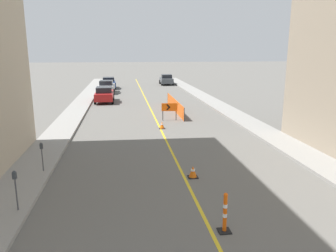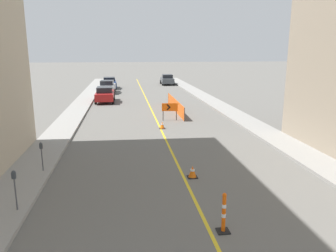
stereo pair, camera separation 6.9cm
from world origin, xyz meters
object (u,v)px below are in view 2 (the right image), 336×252
object	(u,v)px
delineator_post_front	(224,215)
arrow_barricade_primary	(170,108)
traffic_cone_second	(192,172)
parked_car_opposite_side	(167,79)
parking_meter_far_curb	(41,151)
parked_car_curb_near	(105,94)
parked_car_curb_mid	(107,87)
parked_car_curb_far	(109,83)
parking_meter_near_curb	(14,182)
traffic_cone_third	(162,125)

from	to	relation	value
delineator_post_front	arrow_barricade_primary	size ratio (longest dim) A/B	0.94
delineator_post_front	traffic_cone_second	bearing A→B (deg)	90.39
parked_car_opposite_side	parking_meter_far_curb	size ratio (longest dim) A/B	3.41
delineator_post_front	parked_car_curb_near	size ratio (longest dim) A/B	0.29
parked_car_curb_near	parked_car_curb_mid	size ratio (longest dim) A/B	0.98
arrow_barricade_primary	parked_car_curb_near	size ratio (longest dim) A/B	0.31
arrow_barricade_primary	parked_car_curb_far	xyz separation A→B (m)	(-5.42, 22.28, -0.16)
parking_meter_near_curb	parked_car_curb_near	bearing A→B (deg)	86.07
traffic_cone_second	parked_car_curb_near	world-z (taller)	parked_car_curb_near
arrow_barricade_primary	parked_car_curb_mid	size ratio (longest dim) A/B	0.30
arrow_barricade_primary	traffic_cone_third	bearing A→B (deg)	-103.42
traffic_cone_third	parked_car_curb_far	xyz separation A→B (m)	(-4.52, 24.92, 0.56)
arrow_barricade_primary	parking_meter_near_curb	world-z (taller)	parking_meter_near_curb
traffic_cone_third	arrow_barricade_primary	bearing A→B (deg)	71.25
parking_meter_near_curb	parked_car_opposite_side	bearing A→B (deg)	75.67
traffic_cone_second	arrow_barricade_primary	bearing A→B (deg)	86.76
parked_car_opposite_side	parking_meter_near_curb	xyz separation A→B (m)	(-10.32, -40.38, 0.31)
parked_car_curb_near	parking_meter_far_curb	size ratio (longest dim) A/B	3.37
delineator_post_front	parked_car_curb_mid	distance (m)	33.54
parked_car_curb_near	arrow_barricade_primary	bearing A→B (deg)	-60.98
delineator_post_front	arrow_barricade_primary	xyz separation A→B (m)	(0.63, 15.92, 0.42)
parked_car_curb_mid	arrow_barricade_primary	bearing A→B (deg)	-69.51
parked_car_curb_far	arrow_barricade_primary	bearing A→B (deg)	-79.26
traffic_cone_second	parked_car_opposite_side	world-z (taller)	parked_car_opposite_side
traffic_cone_third	parking_meter_far_curb	xyz separation A→B (m)	(-6.13, -7.71, 0.82)
parked_car_opposite_side	traffic_cone_second	bearing A→B (deg)	-94.04
traffic_cone_second	parked_car_curb_far	size ratio (longest dim) A/B	0.12
parked_car_opposite_side	parking_meter_near_curb	distance (m)	41.68
parked_car_curb_near	parked_car_opposite_side	world-z (taller)	same
parked_car_opposite_side	parking_meter_far_curb	distance (m)	38.19
traffic_cone_second	parked_car_curb_mid	bearing A→B (deg)	99.51
traffic_cone_second	parked_car_curb_near	xyz separation A→B (m)	(-4.74, 21.41, 0.55)
traffic_cone_third	delineator_post_front	size ratio (longest dim) A/B	0.39
parked_car_curb_near	parked_car_curb_mid	bearing A→B (deg)	90.95
traffic_cone_third	arrow_barricade_primary	distance (m)	2.88
parking_meter_far_curb	parked_car_opposite_side	bearing A→B (deg)	74.32
arrow_barricade_primary	delineator_post_front	bearing A→B (deg)	-86.92
arrow_barricade_primary	parked_car_curb_near	bearing A→B (deg)	124.16
traffic_cone_third	parked_car_curb_mid	world-z (taller)	parked_car_curb_mid
traffic_cone_second	parking_meter_far_curb	bearing A→B (deg)	168.81
parked_car_curb_mid	parked_car_curb_far	world-z (taller)	same
parked_car_curb_far	parking_meter_near_curb	distance (m)	36.28
delineator_post_front	parking_meter_far_curb	distance (m)	8.50
arrow_barricade_primary	parked_car_curb_far	distance (m)	22.93
traffic_cone_third	parking_meter_near_curb	size ratio (longest dim) A/B	0.35
parked_car_curb_near	delineator_post_front	bearing A→B (deg)	-79.31
traffic_cone_second	parking_meter_far_curb	xyz separation A→B (m)	(-6.37, 1.26, 0.81)
parked_car_curb_near	parked_car_opposite_side	bearing A→B (deg)	62.60
parked_car_curb_near	parked_car_curb_far	world-z (taller)	same
parked_car_curb_mid	parked_car_curb_near	bearing A→B (deg)	-86.39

